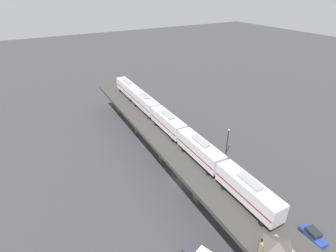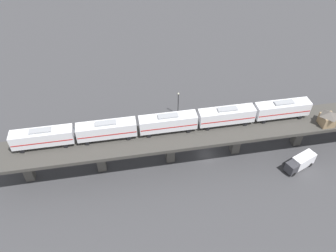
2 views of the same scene
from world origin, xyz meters
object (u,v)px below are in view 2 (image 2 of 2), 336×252
at_px(subway_train, 168,122).
at_px(street_car_silver, 73,133).
at_px(street_car_black, 112,131).
at_px(delivery_truck, 300,162).
at_px(signal_hut, 328,118).
at_px(street_lamp, 178,102).
at_px(street_car_blue, 280,109).

height_order(subway_train, street_car_silver, subway_train).
distance_m(street_car_black, delivery_truck, 43.50).
xyz_separation_m(subway_train, delivery_truck, (9.12, 27.35, -8.25)).
xyz_separation_m(signal_hut, street_car_black, (-13.90, -45.96, -8.33)).
bearing_deg(street_car_black, street_lamp, 103.46).
relative_size(street_car_black, street_lamp, 0.67).
height_order(delivery_truck, street_lamp, street_lamp).
distance_m(street_car_blue, street_car_silver, 52.76).
bearing_deg(street_lamp, street_car_silver, -83.78).
height_order(signal_hut, delivery_truck, signal_hut).
xyz_separation_m(street_car_blue, street_car_silver, (-1.22, -52.75, 0.00)).
bearing_deg(delivery_truck, signal_hut, 125.14).
distance_m(subway_train, street_car_blue, 34.20).
bearing_deg(signal_hut, street_car_blue, -170.24).
bearing_deg(signal_hut, subway_train, -97.47).
distance_m(subway_train, street_car_silver, 25.39).
height_order(street_car_black, delivery_truck, delivery_truck).
bearing_deg(signal_hut, delivery_truck, -54.86).
bearing_deg(street_car_black, street_car_silver, -97.77).
relative_size(signal_hut, street_car_silver, 0.75).
height_order(street_car_black, street_car_blue, same).
xyz_separation_m(street_car_silver, delivery_truck, (19.82, 48.52, 0.82)).
bearing_deg(street_car_silver, street_lamp, 96.22).
height_order(street_car_blue, delivery_truck, delivery_truck).
height_order(subway_train, street_car_blue, subway_train).
xyz_separation_m(street_car_black, street_car_blue, (-0.03, 43.56, 0.00)).
xyz_separation_m(signal_hut, street_car_blue, (-13.93, -2.40, -8.33)).
relative_size(delivery_truck, street_lamp, 1.09).
height_order(signal_hut, street_lamp, signal_hut).
bearing_deg(street_car_silver, street_car_black, 82.23).
distance_m(subway_train, delivery_truck, 29.99).
relative_size(signal_hut, delivery_truck, 0.45).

